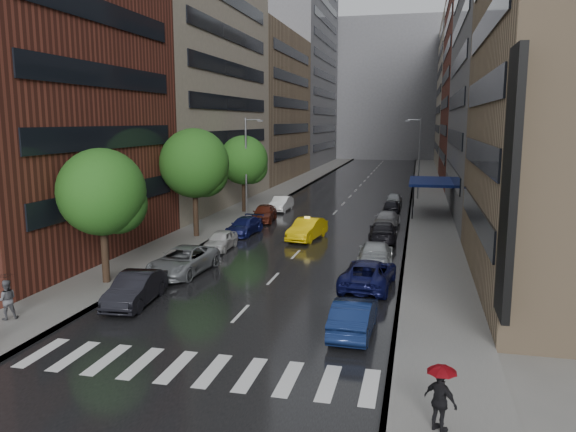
{
  "coord_description": "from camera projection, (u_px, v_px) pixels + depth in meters",
  "views": [
    {
      "loc": [
        7.82,
        -19.76,
        8.84
      ],
      "look_at": [
        0.0,
        13.73,
        3.0
      ],
      "focal_mm": 35.0,
      "sensor_mm": 36.0,
      "label": 1
    }
  ],
  "objects": [
    {
      "name": "building_far",
      "position": [
        388.0,
        90.0,
        132.81
      ],
      "size": [
        40.0,
        14.0,
        32.0
      ],
      "primitive_type": "cube",
      "color": "slate",
      "rests_on": "ground"
    },
    {
      "name": "ped_black_umbrella",
      "position": [
        6.0,
        292.0,
        24.72
      ],
      "size": [
        1.1,
        1.08,
        2.09
      ],
      "color": "#54545A",
      "rests_on": "sidewalk_left"
    },
    {
      "name": "tree_mid",
      "position": [
        194.0,
        163.0,
        42.04
      ],
      "size": [
        5.22,
        5.22,
        8.32
      ],
      "color": "#382619",
      "rests_on": "ground"
    },
    {
      "name": "tree_near",
      "position": [
        102.0,
        192.0,
        29.86
      ],
      "size": [
        4.67,
        4.67,
        7.44
      ],
      "color": "#382619",
      "rests_on": "ground"
    },
    {
      "name": "sidewalk_left",
      "position": [
        284.0,
        190.0,
        72.21
      ],
      "size": [
        4.0,
        140.0,
        0.15
      ],
      "primitive_type": "cube",
      "color": "gray",
      "rests_on": "ground"
    },
    {
      "name": "street_lamp_left",
      "position": [
        247.0,
        164.0,
        51.92
      ],
      "size": [
        1.74,
        0.22,
        9.0
      ],
      "color": "gray",
      "rests_on": "sidewalk_left"
    },
    {
      "name": "tree_far",
      "position": [
        243.0,
        160.0,
        53.76
      ],
      "size": [
        4.7,
        4.7,
        7.49
      ],
      "color": "#382619",
      "rests_on": "ground"
    },
    {
      "name": "ground",
      "position": [
        209.0,
        347.0,
        22.2
      ],
      "size": [
        220.0,
        220.0,
        0.0
      ],
      "primitive_type": "plane",
      "color": "gray",
      "rests_on": "ground"
    },
    {
      "name": "road",
      "position": [
        354.0,
        192.0,
        70.2
      ],
      "size": [
        14.0,
        140.0,
        0.01
      ],
      "primitive_type": "cube",
      "color": "black",
      "rests_on": "ground"
    },
    {
      "name": "buildings_right",
      "position": [
        481.0,
        71.0,
        70.76
      ],
      "size": [
        8.05,
        109.1,
        36.0
      ],
      "color": "#937A5B",
      "rests_on": "ground"
    },
    {
      "name": "sidewalk_right",
      "position": [
        428.0,
        194.0,
        68.17
      ],
      "size": [
        4.0,
        140.0,
        0.15
      ],
      "primitive_type": "cube",
      "color": "gray",
      "rests_on": "ground"
    },
    {
      "name": "buildings_left",
      "position": [
        257.0,
        70.0,
        79.33
      ],
      "size": [
        8.0,
        108.0,
        38.0
      ],
      "color": "maroon",
      "rests_on": "ground"
    },
    {
      "name": "taxi",
      "position": [
        307.0,
        229.0,
        42.2
      ],
      "size": [
        2.48,
        5.08,
        1.6
      ],
      "primitive_type": "imported",
      "rotation": [
        0.0,
        0.0,
        -0.17
      ],
      "color": "yellow",
      "rests_on": "ground"
    },
    {
      "name": "awning",
      "position": [
        431.0,
        182.0,
        53.26
      ],
      "size": [
        4.0,
        8.0,
        3.12
      ],
      "color": "navy",
      "rests_on": "sidewalk_right"
    },
    {
      "name": "parked_cars_right",
      "position": [
        381.0,
        239.0,
        39.15
      ],
      "size": [
        2.91,
        41.92,
        1.52
      ],
      "color": "#0E1C44",
      "rests_on": "ground"
    },
    {
      "name": "crosswalk",
      "position": [
        194.0,
        369.0,
        20.24
      ],
      "size": [
        13.15,
        2.8,
        0.01
      ],
      "color": "silver",
      "rests_on": "ground"
    },
    {
      "name": "ped_red_umbrella",
      "position": [
        441.0,
        392.0,
        15.72
      ],
      "size": [
        1.11,
        1.0,
        2.01
      ],
      "color": "black",
      "rests_on": "sidewalk_right"
    },
    {
      "name": "street_lamp_right",
      "position": [
        418.0,
        157.0,
        62.85
      ],
      "size": [
        1.74,
        0.22,
        9.0
      ],
      "color": "gray",
      "rests_on": "sidewalk_right"
    },
    {
      "name": "parked_cars_left",
      "position": [
        226.0,
        236.0,
        39.98
      ],
      "size": [
        2.98,
        34.35,
        1.56
      ],
      "color": "black",
      "rests_on": "ground"
    }
  ]
}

